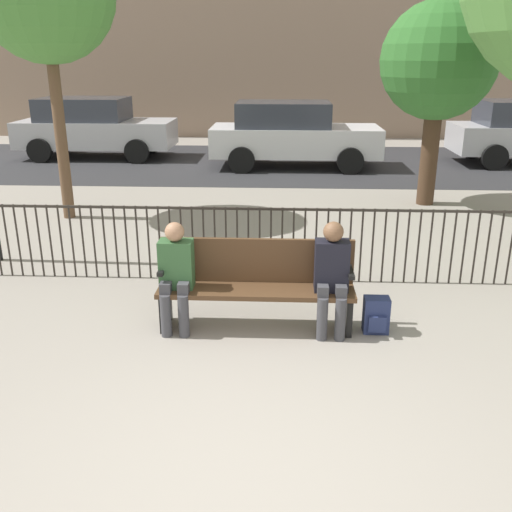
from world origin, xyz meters
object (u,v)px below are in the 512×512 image
tree_0 (439,63)px  parked_car_0 (93,127)px  park_bench (256,281)px  parked_car_1 (292,134)px  seated_person_1 (332,273)px  backpack (376,315)px  seated_person_0 (176,271)px

tree_0 → parked_car_0: size_ratio=0.87×
tree_0 → park_bench: bearing=-119.1°
park_bench → parked_car_1: parked_car_1 is taller
seated_person_1 → backpack: size_ratio=3.10×
park_bench → backpack: size_ratio=5.32×
seated_person_1 → parked_car_0: (-5.74, 10.38, 0.19)m
backpack → parked_car_1: 9.24m
tree_0 → parked_car_1: tree_0 is taller
backpack → parked_car_1: size_ratio=0.09×
park_bench → tree_0: size_ratio=0.55×
seated_person_1 → parked_car_0: size_ratio=0.28×
park_bench → seated_person_0: bearing=-170.6°
park_bench → parked_car_1: 9.09m
parked_car_1 → tree_0: bearing=-55.6°
park_bench → parked_car_0: parked_car_0 is taller
seated_person_1 → parked_car_1: bearing=91.8°
backpack → parked_car_0: parked_car_0 is taller
tree_0 → parked_car_1: size_ratio=0.87×
park_bench → backpack: 1.28m
seated_person_1 → parked_car_1: size_ratio=0.28×
backpack → park_bench: bearing=174.7°
seated_person_0 → parked_car_1: (1.28, 9.20, 0.20)m
seated_person_0 → seated_person_1: bearing=0.1°
seated_person_1 → tree_0: tree_0 is taller
park_bench → parked_car_0: size_ratio=0.48×
seated_person_0 → parked_car_0: parked_car_0 is taller
park_bench → seated_person_1: seated_person_1 is taller
seated_person_0 → tree_0: size_ratio=0.31×
parked_car_1 → park_bench: bearing=-92.9°
parked_car_1 → seated_person_1: bearing=-88.2°
backpack → seated_person_0: bearing=-179.4°
seated_person_0 → backpack: bearing=0.6°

